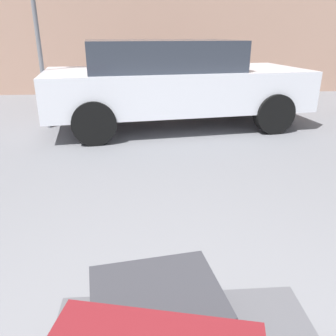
# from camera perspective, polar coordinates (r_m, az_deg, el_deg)

# --- Properties ---
(suitcase_charcoal_rear_right) EXTENTS (0.57, 0.49, 0.24)m
(suitcase_charcoal_rear_right) POSITION_cam_1_polar(r_m,az_deg,el_deg) (1.51, -1.95, -23.18)
(suitcase_charcoal_rear_right) COLOR #2D2D33
(suitcase_charcoal_rear_right) RESTS_ON luggage_cart
(parked_car) EXTENTS (4.52, 2.40, 1.42)m
(parked_car) POSITION_cam_1_polar(r_m,az_deg,el_deg) (5.95, 0.75, 14.34)
(parked_car) COLOR silver
(parked_car) RESTS_ON ground_plane
(bollard_kerb_near) EXTENTS (0.27, 0.27, 0.70)m
(bollard_kerb_near) POSITION_cam_1_polar(r_m,az_deg,el_deg) (7.12, 17.87, 11.21)
(bollard_kerb_near) COLOR #383838
(bollard_kerb_near) RESTS_ON ground_plane
(no_parking_sign) EXTENTS (0.50, 0.08, 2.55)m
(no_parking_sign) POSITION_cam_1_polar(r_m,az_deg,el_deg) (6.09, -21.14, 20.77)
(no_parking_sign) COLOR slate
(no_parking_sign) RESTS_ON ground_plane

